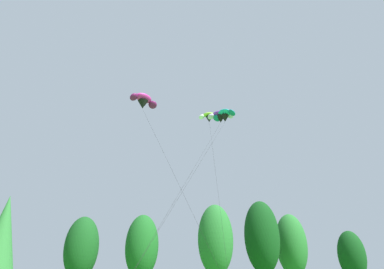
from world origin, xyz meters
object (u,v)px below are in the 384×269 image
parafoil_kite_mid_magenta (143,101)px  parafoil_kite_high_purple (221,116)px  parafoil_kite_far_teal (224,116)px  parafoil_kite_low_lime_white (209,117)px

parafoil_kite_mid_magenta → parafoil_kite_high_purple: bearing=22.8°
parafoil_kite_far_teal → parafoil_kite_mid_magenta: bearing=-160.4°
parafoil_kite_high_purple → parafoil_kite_low_lime_white: size_ratio=0.97×
parafoil_kite_mid_magenta → parafoil_kite_far_teal: size_ratio=0.89×
parafoil_kite_mid_magenta → parafoil_kite_far_teal: 12.22m
parafoil_kite_low_lime_white → parafoil_kite_high_purple: bearing=-67.7°
parafoil_kite_high_purple → parafoil_kite_low_lime_white: bearing=112.3°
parafoil_kite_low_lime_white → parafoil_kite_mid_magenta: bearing=-147.4°
parafoil_kite_far_teal → parafoil_kite_low_lime_white: bearing=112.7°
parafoil_kite_high_purple → parafoil_kite_mid_magenta: parafoil_kite_high_purple is taller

